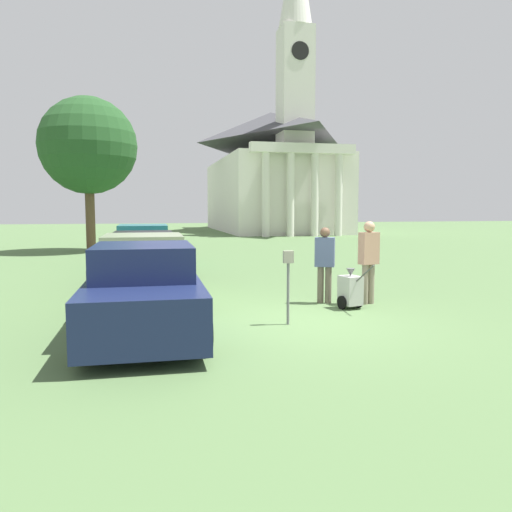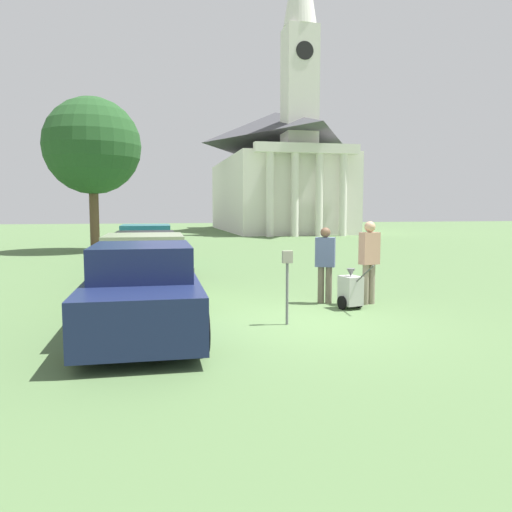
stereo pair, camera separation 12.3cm
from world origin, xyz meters
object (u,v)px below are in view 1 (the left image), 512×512
object	(u,v)px
parked_car_black	(144,258)
equipment_cart	(350,290)
parked_car_teal	(143,247)
church	(272,168)
parked_car_navy	(144,292)
person_worker	(325,260)
person_supervisor	(369,257)
parking_meter	(288,273)
parked_car_sage	(144,269)

from	to	relation	value
parked_car_black	equipment_cart	world-z (taller)	parked_car_black
parked_car_teal	church	world-z (taller)	church
parked_car_teal	church	xyz separation A→B (m)	(11.46, 25.78, 5.01)
parked_car_black	equipment_cart	size ratio (longest dim) A/B	4.92
parked_car_navy	parked_car_black	bearing A→B (deg)	90.91
person_worker	equipment_cart	size ratio (longest dim) A/B	1.67
person_supervisor	church	world-z (taller)	church
parking_meter	person_supervisor	xyz separation A→B (m)	(2.26, 1.48, 0.11)
parked_car_black	church	xyz separation A→B (m)	(11.46, 29.36, 5.06)
parked_car_sage	parking_meter	world-z (taller)	parked_car_sage
parked_car_navy	parked_car_black	world-z (taller)	parked_car_navy
parking_meter	parked_car_black	bearing A→B (deg)	112.11
parked_car_black	person_supervisor	bearing A→B (deg)	-43.79
parked_car_navy	parking_meter	distance (m)	2.54
parked_car_black	parked_car_teal	size ratio (longest dim) A/B	0.97
parked_car_black	parking_meter	distance (m)	6.71
person_supervisor	equipment_cart	xyz separation A→B (m)	(-0.58, -0.39, -0.65)
person_worker	equipment_cart	distance (m)	0.95
parked_car_teal	parked_car_navy	bearing A→B (deg)	-89.09
person_supervisor	parked_car_sage	bearing A→B (deg)	-32.73
parked_car_black	equipment_cart	xyz separation A→B (m)	(4.20, -5.12, -0.27)
parked_car_sage	person_worker	distance (m)	4.11
person_supervisor	equipment_cart	world-z (taller)	person_supervisor
equipment_cart	church	world-z (taller)	church
person_worker	parked_car_teal	bearing A→B (deg)	-37.25
parking_meter	person_worker	size ratio (longest dim) A/B	0.80
parked_car_sage	equipment_cart	xyz separation A→B (m)	(4.20, -2.02, -0.31)
parked_car_black	parked_car_teal	world-z (taller)	parked_car_teal
parked_car_black	person_supervisor	distance (m)	6.74
parked_car_black	church	distance (m)	31.92
parked_car_navy	parking_meter	size ratio (longest dim) A/B	3.47
parked_car_sage	parked_car_teal	xyz separation A→B (m)	(-0.00, 6.69, 0.01)
parking_meter	parked_car_navy	bearing A→B (deg)	-179.62
person_worker	person_supervisor	bearing A→B (deg)	-171.52
parked_car_navy	equipment_cart	xyz separation A→B (m)	(4.20, 1.11, -0.30)
equipment_cart	parked_car_navy	bearing A→B (deg)	-177.07
parked_car_navy	person_worker	xyz separation A→B (m)	(3.88, 1.80, 0.26)
parked_car_navy	parked_car_sage	xyz separation A→B (m)	(0.00, 3.13, 0.01)
person_supervisor	church	xyz separation A→B (m)	(6.67, 34.10, 4.67)
parked_car_black	parking_meter	world-z (taller)	parked_car_black
parked_car_black	church	bearing A→B (deg)	69.60
person_worker	equipment_cart	world-z (taller)	person_worker
person_worker	parked_car_navy	bearing A→B (deg)	51.74
parked_car_sage	equipment_cart	distance (m)	4.67
person_supervisor	church	bearing A→B (deg)	-114.99
parking_meter	person_worker	world-z (taller)	person_worker
person_supervisor	parked_car_navy	bearing A→B (deg)	3.45
parked_car_sage	parked_car_teal	size ratio (longest dim) A/B	0.94
person_worker	parked_car_sage	bearing A→B (deg)	8.02
parked_car_navy	parked_car_black	xyz separation A→B (m)	(-0.00, 6.23, -0.04)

